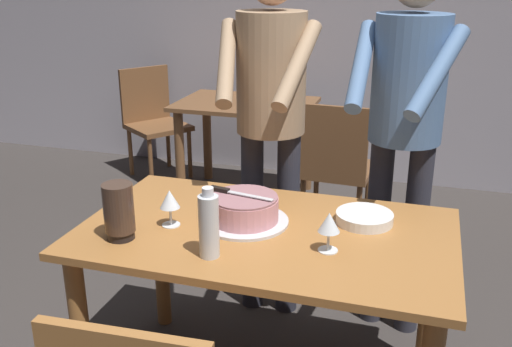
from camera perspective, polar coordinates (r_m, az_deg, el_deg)
name	(u,v)px	position (r m, az deg, el deg)	size (l,w,h in m)	color
back_wall	(365,12)	(4.70, 10.79, 15.48)	(10.00, 0.12, 2.70)	#ADA8B2
main_dining_table	(266,258)	(2.22, 1.01, -8.45)	(1.40, 0.83, 0.75)	#9E6633
cake_on_platter	(245,210)	(2.20, -1.14, -3.69)	(0.34, 0.34, 0.11)	silver
cake_knife	(228,192)	(2.21, -2.79, -1.80)	(0.27, 0.07, 0.02)	silver
plate_stack	(364,218)	(2.25, 10.74, -4.34)	(0.22, 0.22, 0.04)	white
wine_glass_near	(329,224)	(1.98, 7.28, -4.98)	(0.08, 0.08, 0.14)	silver
wine_glass_far	(170,200)	(2.18, -8.58, -2.66)	(0.08, 0.08, 0.14)	silver
water_bottle	(209,225)	(1.93, -4.72, -5.14)	(0.07, 0.07, 0.25)	silver
hurricane_lamp	(119,211)	(2.11, -13.48, -3.66)	(0.11, 0.11, 0.21)	black
person_cutting_cake	(270,106)	(2.67, 1.45, 6.75)	(0.47, 0.56, 1.72)	#2D2D38
person_standing_beside	(406,113)	(2.61, 14.66, 5.80)	(0.46, 0.57, 1.72)	#2D2D38
background_table	(246,123)	(4.31, -1.03, 5.01)	(1.00, 0.70, 0.74)	brown
background_chair_1	(153,118)	(4.89, -10.16, 5.45)	(0.61, 0.61, 0.90)	brown
background_chair_2	(335,164)	(3.71, 7.91, 0.95)	(0.46, 0.46, 0.90)	brown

